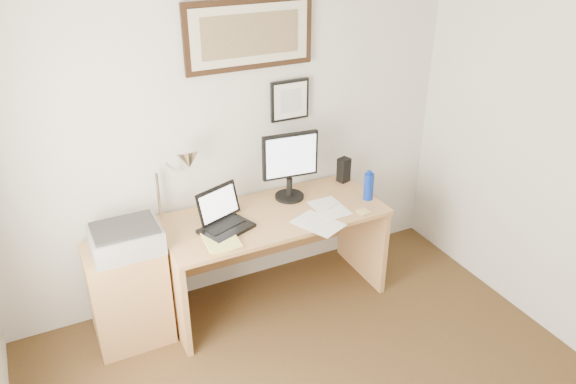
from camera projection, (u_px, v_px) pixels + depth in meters
wall_back at (232, 135)px, 4.02m from camera, size 3.50×0.02×2.50m
side_cabinet at (129, 294)px, 3.82m from camera, size 0.50×0.40×0.73m
water_bottle at (369, 186)px, 4.17m from camera, size 0.07×0.07×0.21m
bottle_cap at (370, 172)px, 4.11m from camera, size 0.04×0.04×0.02m
speaker at (344, 170)px, 4.44m from camera, size 0.10×0.10×0.20m
paper_sheet_a at (318, 223)px, 3.89m from camera, size 0.35×0.40×0.00m
paper_sheet_b at (329, 208)px, 4.09m from camera, size 0.22×0.31×0.00m
sticky_pad at (364, 212)px, 4.03m from camera, size 0.09×0.09×0.01m
marker_pen at (333, 206)px, 4.11m from camera, size 0.14×0.06×0.02m
book at (204, 243)px, 3.66m from camera, size 0.24×0.31×0.02m
desk at (269, 236)px, 4.19m from camera, size 1.60×0.70×0.75m
laptop at (223, 219)px, 3.83m from camera, size 0.40×0.40×0.26m
lcd_monitor at (290, 163)px, 4.09m from camera, size 0.42×0.22×0.52m
printer at (126, 239)px, 3.60m from camera, size 0.44×0.34×0.18m
desk_lamp at (186, 163)px, 3.74m from camera, size 0.29×0.27×0.53m
picture_large at (250, 34)px, 3.73m from camera, size 0.92×0.04×0.47m
picture_small at (290, 100)px, 4.08m from camera, size 0.30×0.03×0.30m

